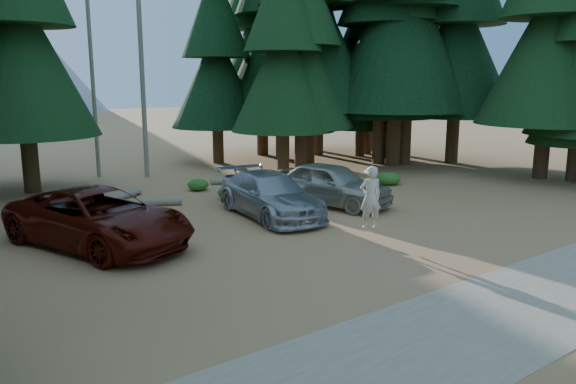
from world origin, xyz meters
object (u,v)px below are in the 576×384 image
(silver_minivan_center, at_px, (270,195))
(log_mid, at_px, (138,203))
(red_pickup, at_px, (98,218))
(frisbee_player, at_px, (370,197))
(silver_minivan_right, at_px, (331,184))
(log_left, at_px, (106,201))
(log_right, at_px, (257,179))

(silver_minivan_center, bearing_deg, log_mid, 133.01)
(red_pickup, bearing_deg, log_mid, 36.94)
(silver_minivan_center, xyz_separation_m, frisbee_player, (0.62, -4.55, 0.61))
(red_pickup, relative_size, frisbee_player, 3.20)
(silver_minivan_right, height_order, log_left, silver_minivan_right)
(log_right, bearing_deg, silver_minivan_right, -75.59)
(silver_minivan_right, relative_size, frisbee_player, 2.56)
(red_pickup, bearing_deg, frisbee_player, -52.54)
(frisbee_player, height_order, log_mid, frisbee_player)
(silver_minivan_center, relative_size, log_mid, 1.59)
(silver_minivan_center, relative_size, log_left, 1.27)
(silver_minivan_center, bearing_deg, log_left, 134.01)
(silver_minivan_right, relative_size, log_right, 1.09)
(silver_minivan_center, relative_size, log_right, 1.19)
(log_left, bearing_deg, silver_minivan_right, -67.65)
(silver_minivan_right, distance_m, log_left, 9.12)
(silver_minivan_center, xyz_separation_m, log_left, (-4.24, 5.56, -0.64))
(red_pickup, relative_size, silver_minivan_center, 1.15)
(red_pickup, xyz_separation_m, log_right, (9.78, 6.08, -0.73))
(silver_minivan_right, distance_m, log_right, 6.05)
(silver_minivan_right, bearing_deg, frisbee_player, -131.82)
(frisbee_player, height_order, log_right, frisbee_player)
(red_pickup, height_order, log_left, red_pickup)
(log_left, xyz_separation_m, log_right, (7.70, 0.51, -0.01))
(log_right, bearing_deg, log_left, -157.57)
(silver_minivan_center, distance_m, silver_minivan_right, 3.02)
(silver_minivan_center, bearing_deg, log_right, 67.01)
(log_right, bearing_deg, silver_minivan_center, -101.04)
(log_left, relative_size, log_right, 0.93)
(red_pickup, relative_size, log_left, 1.46)
(red_pickup, distance_m, frisbee_player, 8.31)
(silver_minivan_right, xyz_separation_m, frisbee_player, (-2.40, -4.62, 0.55))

